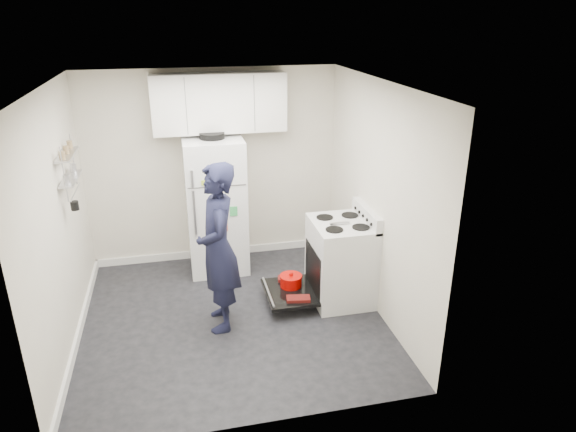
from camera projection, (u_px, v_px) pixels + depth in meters
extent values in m
cube|color=black|center=(233.00, 317.00, 5.63)|extent=(3.20, 3.20, 0.01)
cube|color=white|center=(222.00, 85.00, 4.69)|extent=(3.20, 3.20, 0.01)
cube|color=beige|center=(213.00, 167.00, 6.61)|extent=(3.20, 0.01, 2.50)
cube|color=beige|center=(253.00, 290.00, 3.71)|extent=(3.20, 0.01, 2.50)
cube|color=beige|center=(58.00, 225.00, 4.83)|extent=(0.01, 3.20, 2.50)
cube|color=beige|center=(377.00, 199.00, 5.49)|extent=(0.01, 3.20, 2.50)
cube|color=white|center=(79.00, 332.00, 5.28)|extent=(0.03, 3.20, 0.10)
cube|color=white|center=(218.00, 252.00, 7.04)|extent=(3.20, 0.03, 0.10)
cube|color=silver|center=(341.00, 262.00, 5.85)|extent=(0.65, 0.76, 0.92)
cube|color=black|center=(335.00, 268.00, 5.86)|extent=(0.53, 0.60, 0.52)
cube|color=orange|center=(357.00, 265.00, 5.92)|extent=(0.02, 0.56, 0.46)
cylinder|color=black|center=(338.00, 281.00, 5.94)|extent=(0.34, 0.34, 0.02)
cube|color=silver|center=(367.00, 216.00, 5.71)|extent=(0.08, 0.76, 0.18)
cube|color=silver|center=(342.00, 224.00, 5.68)|extent=(0.65, 0.76, 0.03)
cube|color=#B2B2B7|center=(340.00, 223.00, 5.61)|extent=(0.22, 0.03, 0.01)
cube|color=black|center=(289.00, 292.00, 5.85)|extent=(0.55, 0.70, 0.03)
cylinder|color=#B2B2B7|center=(268.00, 292.00, 5.78)|extent=(0.02, 0.66, 0.02)
cylinder|color=#BC0702|center=(291.00, 281.00, 5.92)|extent=(0.25, 0.25, 0.12)
cylinder|color=#BC0702|center=(291.00, 276.00, 5.90)|extent=(0.26, 0.26, 0.02)
sphere|color=#BC0702|center=(291.00, 274.00, 5.89)|extent=(0.04, 0.04, 0.04)
cube|color=maroon|center=(298.00, 299.00, 5.65)|extent=(0.28, 0.17, 0.04)
cube|color=maroon|center=(289.00, 279.00, 6.07)|extent=(0.28, 0.18, 0.04)
cube|color=silver|center=(216.00, 206.00, 6.43)|extent=(0.72, 0.70, 1.71)
cube|color=#4C4C4C|center=(217.00, 186.00, 5.98)|extent=(0.68, 0.01, 0.01)
cube|color=#B2B2B7|center=(192.00, 179.00, 5.86)|extent=(0.03, 0.03, 0.20)
cube|color=#B2B2B7|center=(195.00, 213.00, 6.02)|extent=(0.03, 0.03, 0.55)
cylinder|color=black|center=(212.00, 136.00, 6.10)|extent=(0.30, 0.30, 0.07)
cube|color=silver|center=(214.00, 201.00, 6.03)|extent=(0.12, 0.01, 0.16)
cube|color=#CC4C3A|center=(224.00, 228.00, 6.18)|extent=(0.10, 0.01, 0.10)
cube|color=#ADC32E|center=(204.00, 183.00, 5.92)|extent=(0.06, 0.01, 0.06)
cube|color=green|center=(234.00, 211.00, 6.13)|extent=(0.09, 0.01, 0.12)
cube|color=silver|center=(219.00, 103.00, 6.16)|extent=(1.60, 0.33, 0.70)
cube|color=#B2B2B7|center=(67.00, 155.00, 5.10)|extent=(0.14, 0.60, 0.02)
cube|color=#B2B2B7|center=(71.00, 179.00, 5.19)|extent=(0.14, 0.60, 0.02)
cylinder|color=black|center=(75.00, 206.00, 5.12)|extent=(0.08, 0.08, 0.09)
imported|color=black|center=(218.00, 248.00, 5.19)|extent=(0.43, 0.65, 1.79)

